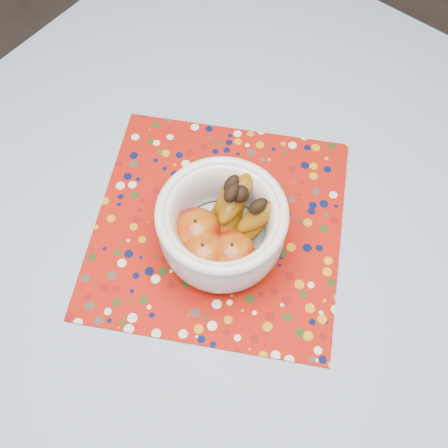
% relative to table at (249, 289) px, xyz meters
% --- Properties ---
extents(table, '(1.20, 1.20, 0.75)m').
position_rel_table_xyz_m(table, '(0.00, 0.00, 0.00)').
color(table, brown).
rests_on(table, ground).
extents(tablecloth, '(1.32, 1.32, 0.01)m').
position_rel_table_xyz_m(tablecloth, '(0.00, 0.00, 0.08)').
color(tablecloth, slate).
rests_on(tablecloth, table).
extents(placemat, '(0.54, 0.54, 0.00)m').
position_rel_table_xyz_m(placemat, '(-0.09, 0.03, 0.09)').
color(placemat, '#921108').
rests_on(placemat, tablecloth).
extents(fruit_bowl, '(0.19, 0.19, 0.15)m').
position_rel_table_xyz_m(fruit_bowl, '(-0.06, 0.01, 0.16)').
color(fruit_bowl, silver).
rests_on(fruit_bowl, placemat).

